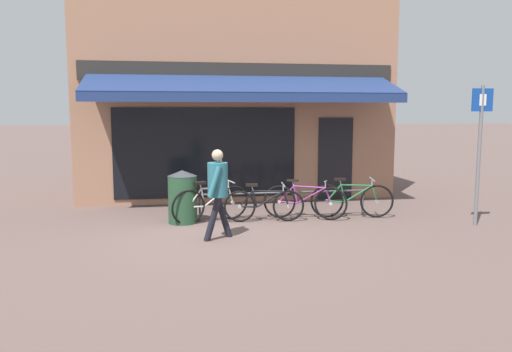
% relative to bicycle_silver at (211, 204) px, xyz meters
% --- Properties ---
extents(ground_plane, '(160.00, 160.00, 0.00)m').
position_rel_bicycle_silver_xyz_m(ground_plane, '(0.04, -0.85, -0.39)').
color(ground_plane, brown).
extents(shop_front, '(8.08, 4.43, 5.63)m').
position_rel_bicycle_silver_xyz_m(shop_front, '(0.95, 3.68, 2.42)').
color(shop_front, '#9E7056').
rests_on(shop_front, ground_plane).
extents(bike_rack_rail, '(3.65, 0.04, 0.57)m').
position_rel_bicycle_silver_xyz_m(bike_rack_rail, '(1.56, 0.17, 0.09)').
color(bike_rack_rail, '#47494F').
rests_on(bike_rack_rail, ground_plane).
extents(bicycle_silver, '(1.65, 0.73, 0.87)m').
position_rel_bicycle_silver_xyz_m(bicycle_silver, '(0.00, 0.00, 0.00)').
color(bicycle_silver, black).
rests_on(bicycle_silver, ground_plane).
extents(bicycle_black, '(1.66, 0.52, 0.80)m').
position_rel_bicycle_silver_xyz_m(bicycle_black, '(1.08, -0.14, -0.03)').
color(bicycle_black, black).
rests_on(bicycle_black, ground_plane).
extents(bicycle_purple, '(1.69, 0.78, 0.85)m').
position_rel_bicycle_silver_xyz_m(bicycle_purple, '(1.98, 0.01, -0.01)').
color(bicycle_purple, black).
rests_on(bicycle_purple, ground_plane).
extents(bicycle_green, '(1.75, 0.55, 0.86)m').
position_rel_bicycle_silver_xyz_m(bicycle_green, '(3.00, -0.05, -0.00)').
color(bicycle_green, black).
rests_on(bicycle_green, ground_plane).
extents(pedestrian_adult, '(0.55, 0.62, 1.61)m').
position_rel_bicycle_silver_xyz_m(pedestrian_adult, '(0.02, -1.36, 0.59)').
color(pedestrian_adult, black).
rests_on(pedestrian_adult, ground_plane).
extents(litter_bin, '(0.59, 0.59, 1.08)m').
position_rel_bicycle_silver_xyz_m(litter_bin, '(-0.57, 0.04, 0.15)').
color(litter_bin, '#23472D').
rests_on(litter_bin, ground_plane).
extents(parking_sign, '(0.44, 0.07, 2.76)m').
position_rel_bicycle_silver_xyz_m(parking_sign, '(5.17, -1.19, 1.28)').
color(parking_sign, slate).
rests_on(parking_sign, ground_plane).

